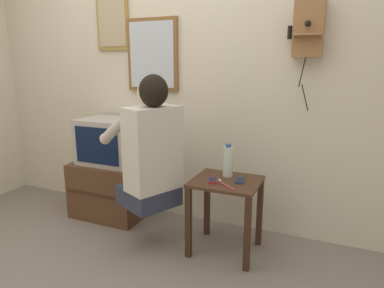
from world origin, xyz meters
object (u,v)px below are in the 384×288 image
Objects in this scene: framed_picture at (113,22)px; cell_phone_held at (213,180)px; person at (151,148)px; wall_mirror at (152,55)px; wall_phone_antique at (308,28)px; cell_phone_spare at (240,180)px; toothbrush at (225,185)px; television at (111,141)px; water_bottle at (228,161)px.

cell_phone_held is (1.13, -0.47, -1.16)m from framed_picture.
wall_mirror is at bearing 52.59° from person.
wall_phone_antique is 1.25m from cell_phone_held.
person is 0.93m from wall_mirror.
wall_mirror is 4.62× the size of cell_phone_spare.
toothbrush is (1.24, -0.52, -1.16)m from framed_picture.
person is 0.59m from toothbrush.
wall_phone_antique is 5.80× the size of cell_phone_held.
framed_picture is at bearing 135.59° from cell_phone_held.
toothbrush is (-0.42, -0.48, -1.04)m from wall_phone_antique.
cell_phone_spare is (0.18, 0.07, 0.00)m from cell_phone_held.
cell_phone_spare is 0.87× the size of toothbrush.
framed_picture reaches higher than television.
water_bottle reaches higher than cell_phone_held.
cell_phone_spare is 0.17m from water_bottle.
wall_mirror is 1.23m from cell_phone_held.
framed_picture is 3.13× the size of toothbrush.
water_bottle is at bearing -36.83° from person.
wall_mirror is (-0.30, 0.58, 0.66)m from person.
person is 1.20× the size of wall_phone_antique.
toothbrush is (1.16, -0.30, -0.14)m from television.
television is 1.09m from cell_phone_held.
television is at bearing 144.84° from cell_phone_held.
framed_picture is 1.79m from cell_phone_spare.
wall_mirror is at bearing 178.17° from wall_phone_antique.
framed_picture is 1.77m from toothbrush.
wall_mirror is at bearing 148.11° from cell_phone_spare.
cell_phone_spare is at bearing 10.52° from toothbrush.
toothbrush is (0.04, -0.20, -0.11)m from water_bottle.
television is 3.79× the size of cell_phone_held.
water_bottle is (-0.47, -0.28, -0.93)m from wall_phone_antique.
water_bottle is (1.12, -0.10, -0.03)m from television.
wall_mirror reaches higher than cell_phone_held.
cell_phone_held is (0.73, -0.46, -0.88)m from wall_mirror.
wall_mirror is (0.39, -0.00, -0.28)m from framed_picture.
cell_phone_spare is (0.61, 0.19, -0.22)m from person.
television is 2.14× the size of water_bottle.
person is 6.99× the size of cell_phone_held.
toothbrush is (0.11, -0.05, 0.00)m from cell_phone_held.
person is 0.73m from television.
toothbrush is at bearing -58.26° from person.
person is 1.30m from framed_picture.
television is 1.84m from wall_phone_antique.
framed_picture is at bearing 75.23° from person.
wall_mirror is 1.32m from toothbrush.
cell_phone_held is (-0.53, -0.42, -1.04)m from wall_phone_antique.
television is 1.12m from water_bottle.
wall_mirror is 2.50× the size of water_bottle.
television is at bearing 163.26° from cell_phone_spare.
television is 1.05m from framed_picture.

